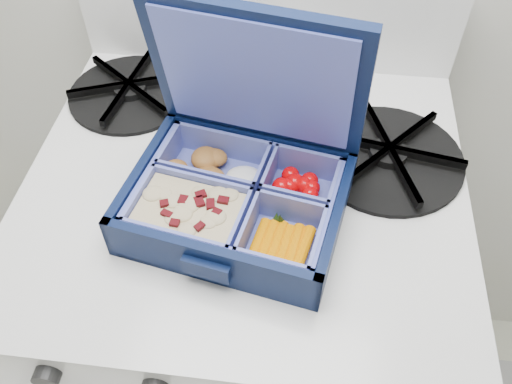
% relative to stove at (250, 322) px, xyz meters
% --- Properties ---
extents(stove, '(0.54, 0.54, 0.81)m').
position_rel_stove_xyz_m(stove, '(0.00, 0.00, 0.00)').
color(stove, white).
rests_on(stove, floor).
extents(bento_box, '(0.26, 0.22, 0.06)m').
position_rel_stove_xyz_m(bento_box, '(-0.00, -0.08, 0.43)').
color(bento_box, '#071233').
rests_on(bento_box, stove).
extents(burner_grate, '(0.22, 0.22, 0.03)m').
position_rel_stove_xyz_m(burner_grate, '(0.17, 0.04, 0.42)').
color(burner_grate, black).
rests_on(burner_grate, stove).
extents(burner_grate_rear, '(0.22, 0.22, 0.02)m').
position_rel_stove_xyz_m(burner_grate_rear, '(-0.18, 0.12, 0.41)').
color(burner_grate_rear, black).
rests_on(burner_grate_rear, stove).
extents(fork, '(0.13, 0.14, 0.01)m').
position_rel_stove_xyz_m(fork, '(0.06, 0.03, 0.41)').
color(fork, silver).
rests_on(fork, stove).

